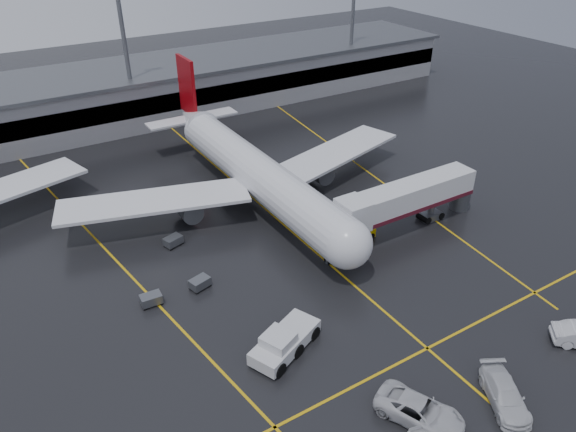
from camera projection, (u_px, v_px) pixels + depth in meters
ground at (294, 233)px, 63.15m from camera, size 220.00×220.00×0.00m
apron_line_centre at (294, 233)px, 63.15m from camera, size 0.25×90.00×0.02m
apron_line_stop at (427, 348)px, 47.07m from camera, size 60.00×0.25×0.02m
apron_line_left at (99, 243)px, 61.43m from camera, size 9.99×69.35×0.02m
apron_line_right at (361, 167)px, 78.58m from camera, size 7.57×69.64×0.02m
terminal at (151, 90)px, 95.98m from camera, size 122.00×19.00×8.60m
light_mast_mid at (124, 42)px, 84.19m from camera, size 3.00×1.20×25.45m
light_mast_right at (353, 13)px, 104.50m from camera, size 3.00×1.20×25.45m
main_airliner at (253, 170)px, 68.09m from camera, size 48.80×45.60×14.10m
jet_bridge at (408, 199)px, 62.11m from camera, size 19.90×3.40×6.05m
pushback_tractor at (284, 342)px, 46.30m from camera, size 7.65×5.44×2.54m
belt_loader at (361, 235)px, 61.90m from camera, size 3.56×1.88×2.18m
service_van_a at (420, 411)px, 40.22m from camera, size 5.57×7.41×1.87m
service_van_b at (505, 395)px, 41.60m from camera, size 5.09×6.51×1.76m
baggage_cart_a at (200, 283)px, 54.05m from camera, size 2.27×1.78×1.12m
baggage_cart_b at (151, 299)px, 51.86m from camera, size 2.07×1.41×1.12m
baggage_cart_c at (173, 241)px, 60.65m from camera, size 2.30×1.84×1.12m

